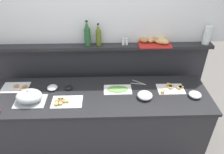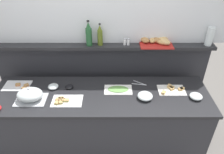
{
  "view_description": "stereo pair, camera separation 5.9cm",
  "coord_description": "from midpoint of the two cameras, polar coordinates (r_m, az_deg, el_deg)",
  "views": [
    {
      "loc": [
        0.08,
        -2.0,
        2.48
      ],
      "look_at": [
        0.14,
        0.1,
        1.07
      ],
      "focal_mm": 34.94,
      "sensor_mm": 36.0,
      "label": 1
    },
    {
      "loc": [
        0.14,
        -2.0,
        2.48
      ],
      "look_at": [
        0.14,
        0.1,
        1.07
      ],
      "focal_mm": 34.94,
      "sensor_mm": 36.0,
      "label": 2
    }
  ],
  "objects": [
    {
      "name": "serving_cloche",
      "position": [
        2.58,
        -20.2,
        -4.52
      ],
      "size": [
        0.34,
        0.24,
        0.17
      ],
      "color": "#B7BABF",
      "rests_on": "buffet_counter"
    },
    {
      "name": "glass_bowl_large",
      "position": [
        2.67,
        21.58,
        -4.72
      ],
      "size": [
        0.14,
        0.14,
        0.06
      ],
      "color": "silver",
      "rests_on": "buffet_counter"
    },
    {
      "name": "buffet_counter",
      "position": [
        2.85,
        -2.28,
        -11.61
      ],
      "size": [
        2.57,
        0.75,
        0.9
      ],
      "color": "#2D2D33",
      "rests_on": "ground_plane"
    },
    {
      "name": "olive_oil_bottle",
      "position": [
        2.7,
        -2.68,
        10.8
      ],
      "size": [
        0.06,
        0.06,
        0.28
      ],
      "color": "#56661E",
      "rests_on": "back_ledge_unit"
    },
    {
      "name": "serving_tongs",
      "position": [
        2.74,
        7.74,
        -1.72
      ],
      "size": [
        0.18,
        0.11,
        0.01
      ],
      "color": "#B7BABF",
      "rests_on": "buffet_counter"
    },
    {
      "name": "sandwich_platter_front",
      "position": [
        2.71,
        15.9,
        -3.2
      ],
      "size": [
        0.32,
        0.21,
        0.04
      ],
      "color": "white",
      "rests_on": "buffet_counter"
    },
    {
      "name": "pepper_shaker",
      "position": [
        2.73,
        4.76,
        9.19
      ],
      "size": [
        0.03,
        0.03,
        0.09
      ],
      "color": "white",
      "rests_on": "back_ledge_unit"
    },
    {
      "name": "water_carafe",
      "position": [
        2.96,
        24.63,
        9.68
      ],
      "size": [
        0.09,
        0.09,
        0.23
      ],
      "primitive_type": "cylinder",
      "color": "silver",
      "rests_on": "back_ledge_unit"
    },
    {
      "name": "bread_basket",
      "position": [
        2.81,
        12.33,
        9.14
      ],
      "size": [
        0.41,
        0.28,
        0.08
      ],
      "color": "#B2231E",
      "rests_on": "back_ledge_unit"
    },
    {
      "name": "glass_bowl_small",
      "position": [
        2.72,
        -14.65,
        -2.48
      ],
      "size": [
        0.13,
        0.13,
        0.05
      ],
      "color": "silver",
      "rests_on": "buffet_counter"
    },
    {
      "name": "wine_bottle_green",
      "position": [
        2.69,
        -5.61,
        11.03
      ],
      "size": [
        0.08,
        0.08,
        0.32
      ],
      "color": "#23562D",
      "rests_on": "back_ledge_unit"
    },
    {
      "name": "back_ledge_unit",
      "position": [
        3.12,
        -2.07,
        -1.32
      ],
      "size": [
        2.84,
        0.22,
        1.3
      ],
      "color": "#2D2D33",
      "rests_on": "ground_plane"
    },
    {
      "name": "sandwich_platter_rear",
      "position": [
        2.5,
        -11.62,
        -6.15
      ],
      "size": [
        0.34,
        0.21,
        0.04
      ],
      "color": "white",
      "rests_on": "buffet_counter"
    },
    {
      "name": "sandwich_platter_side",
      "position": [
        2.9,
        -22.92,
        -2.19
      ],
      "size": [
        0.32,
        0.22,
        0.04
      ],
      "color": "white",
      "rests_on": "buffet_counter"
    },
    {
      "name": "ground_plane",
      "position": [
        3.6,
        -1.83,
        -9.8
      ],
      "size": [
        12.0,
        12.0,
        0.0
      ],
      "primitive_type": "plane",
      "color": "slate"
    },
    {
      "name": "cold_cuts_platter",
      "position": [
        2.61,
        2.14,
        -3.29
      ],
      "size": [
        0.33,
        0.19,
        0.02
      ],
      "color": "white",
      "rests_on": "buffet_counter"
    },
    {
      "name": "condiment_bowl_red",
      "position": [
        2.69,
        -10.63,
        -2.54
      ],
      "size": [
        0.1,
        0.1,
        0.03
      ],
      "primitive_type": "ellipsoid",
      "color": "black",
      "rests_on": "buffet_counter"
    },
    {
      "name": "salt_shaker",
      "position": [
        2.73,
        3.82,
        9.2
      ],
      "size": [
        0.03,
        0.03,
        0.09
      ],
      "color": "white",
      "rests_on": "back_ledge_unit"
    },
    {
      "name": "glass_bowl_medium",
      "position": [
        2.51,
        9.19,
        -4.97
      ],
      "size": [
        0.17,
        0.17,
        0.07
      ],
      "color": "silver",
      "rests_on": "buffet_counter"
    }
  ]
}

